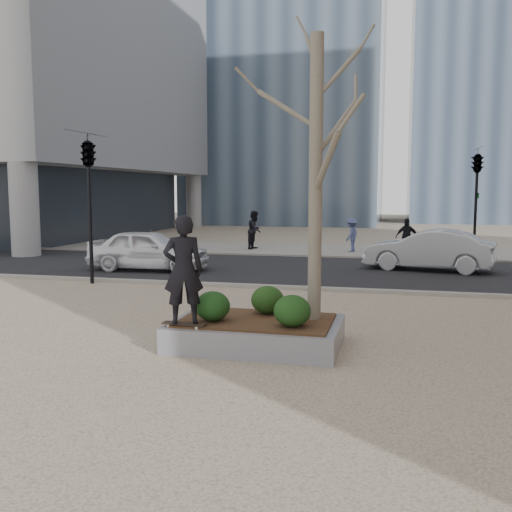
% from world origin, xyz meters
% --- Properties ---
extents(ground, '(120.00, 120.00, 0.00)m').
position_xyz_m(ground, '(0.00, 0.00, 0.00)').
color(ground, tan).
rests_on(ground, ground).
extents(street, '(60.00, 8.00, 0.02)m').
position_xyz_m(street, '(0.00, 10.00, 0.01)').
color(street, black).
rests_on(street, ground).
extents(far_sidewalk, '(60.00, 6.00, 0.02)m').
position_xyz_m(far_sidewalk, '(0.00, 17.00, 0.01)').
color(far_sidewalk, gray).
rests_on(far_sidewalk, ground).
extents(planter, '(3.00, 2.00, 0.45)m').
position_xyz_m(planter, '(1.00, 0.00, 0.23)').
color(planter, gray).
rests_on(planter, ground).
extents(planter_mulch, '(2.70, 1.70, 0.04)m').
position_xyz_m(planter_mulch, '(1.00, 0.00, 0.47)').
color(planter_mulch, '#382314').
rests_on(planter_mulch, planter).
extents(sycamore_tree, '(2.80, 2.80, 6.60)m').
position_xyz_m(sycamore_tree, '(2.00, 0.30, 3.79)').
color(sycamore_tree, gray).
rests_on(sycamore_tree, planter_mulch).
extents(shrub_left, '(0.62, 0.62, 0.53)m').
position_xyz_m(shrub_left, '(0.27, -0.31, 0.76)').
color(shrub_left, '#113613').
rests_on(shrub_left, planter_mulch).
extents(shrub_middle, '(0.62, 0.62, 0.53)m').
position_xyz_m(shrub_middle, '(1.09, 0.49, 0.75)').
color(shrub_middle, '#1B3912').
rests_on(shrub_middle, planter_mulch).
extents(shrub_right, '(0.64, 0.64, 0.54)m').
position_xyz_m(shrub_right, '(1.72, -0.40, 0.76)').
color(shrub_right, '#113712').
rests_on(shrub_right, planter_mulch).
extents(skateboard, '(0.79, 0.24, 0.08)m').
position_xyz_m(skateboard, '(-0.10, -0.75, 0.49)').
color(skateboard, black).
rests_on(skateboard, planter).
extents(skateboarder, '(0.80, 0.68, 1.87)m').
position_xyz_m(skateboarder, '(-0.10, -0.75, 1.46)').
color(skateboarder, black).
rests_on(skateboarder, skateboard).
extents(police_car, '(4.27, 1.85, 1.44)m').
position_xyz_m(police_car, '(-4.99, 8.58, 0.74)').
color(police_car, white).
rests_on(police_car, street).
extents(car_silver, '(4.60, 2.37, 1.44)m').
position_xyz_m(car_silver, '(4.53, 10.87, 0.74)').
color(car_silver, '#9C9FA4').
rests_on(car_silver, street).
extents(pedestrian_a, '(0.81, 0.97, 1.82)m').
position_xyz_m(pedestrian_a, '(-3.15, 16.63, 0.93)').
color(pedestrian_a, black).
rests_on(pedestrian_a, far_sidewalk).
extents(pedestrian_b, '(0.84, 1.12, 1.54)m').
position_xyz_m(pedestrian_b, '(1.45, 16.42, 0.79)').
color(pedestrian_b, '#454F7D').
rests_on(pedestrian_b, far_sidewalk).
extents(pedestrian_c, '(0.97, 0.47, 1.61)m').
position_xyz_m(pedestrian_c, '(3.88, 15.25, 0.83)').
color(pedestrian_c, black).
rests_on(pedestrian_c, far_sidewalk).
extents(traffic_light_near, '(0.60, 2.48, 4.50)m').
position_xyz_m(traffic_light_near, '(-5.50, 5.60, 2.25)').
color(traffic_light_near, black).
rests_on(traffic_light_near, ground).
extents(traffic_light_far, '(0.60, 2.48, 4.50)m').
position_xyz_m(traffic_light_far, '(6.50, 14.60, 2.25)').
color(traffic_light_far, black).
rests_on(traffic_light_far, ground).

